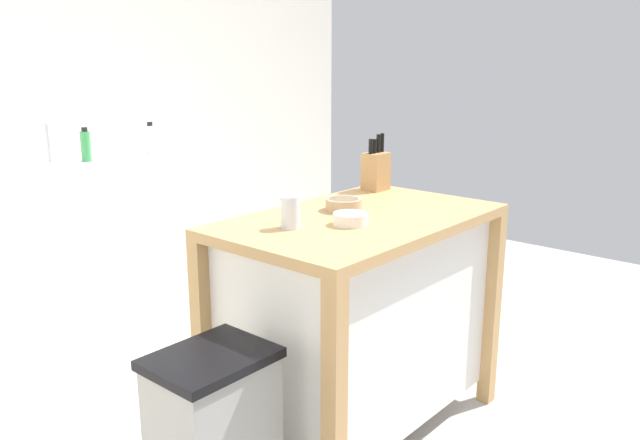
# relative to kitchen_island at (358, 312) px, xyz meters

# --- Properties ---
(wall_back) EXTENTS (5.24, 0.10, 2.60)m
(wall_back) POSITION_rel_kitchen_island_xyz_m (-0.09, 2.30, 0.80)
(wall_back) COLOR silver
(wall_back) RESTS_ON ground
(kitchen_island) EXTENTS (1.12, 0.69, 0.89)m
(kitchen_island) POSITION_rel_kitchen_island_xyz_m (0.00, 0.00, 0.00)
(kitchen_island) COLOR tan
(kitchen_island) RESTS_ON ground
(knife_block) EXTENTS (0.11, 0.09, 0.25)m
(knife_block) POSITION_rel_kitchen_island_xyz_m (0.44, 0.25, 0.48)
(knife_block) COLOR #AD7F4C
(knife_block) RESTS_ON kitchen_island
(bowl_stoneware_deep) EXTENTS (0.13, 0.13, 0.04)m
(bowl_stoneware_deep) POSITION_rel_kitchen_island_xyz_m (-0.13, -0.06, 0.42)
(bowl_stoneware_deep) COLOR silver
(bowl_stoneware_deep) RESTS_ON kitchen_island
(bowl_ceramic_wide) EXTENTS (0.14, 0.14, 0.05)m
(bowl_ceramic_wide) POSITION_rel_kitchen_island_xyz_m (0.03, 0.10, 0.42)
(bowl_ceramic_wide) COLOR tan
(bowl_ceramic_wide) RESTS_ON kitchen_island
(drinking_cup) EXTENTS (0.07, 0.07, 0.12)m
(drinking_cup) POSITION_rel_kitchen_island_xyz_m (-0.30, 0.08, 0.45)
(drinking_cup) COLOR silver
(drinking_cup) RESTS_ON kitchen_island
(sink_counter) EXTENTS (1.84, 0.60, 0.90)m
(sink_counter) POSITION_rel_kitchen_island_xyz_m (-0.16, 1.95, -0.05)
(sink_counter) COLOR white
(sink_counter) RESTS_ON ground
(sink_faucet) EXTENTS (0.02, 0.02, 0.22)m
(sink_faucet) POSITION_rel_kitchen_island_xyz_m (-0.16, 2.09, 0.51)
(sink_faucet) COLOR #B7BCC1
(sink_faucet) RESTS_ON sink_counter
(bottle_dish_soap) EXTENTS (0.06, 0.06, 0.19)m
(bottle_dish_soap) POSITION_rel_kitchen_island_xyz_m (0.42, 1.94, 0.49)
(bottle_dish_soap) COLOR white
(bottle_dish_soap) RESTS_ON sink_counter
(bottle_spray_cleaner) EXTENTS (0.06, 0.06, 0.19)m
(bottle_spray_cleaner) POSITION_rel_kitchen_island_xyz_m (-0.01, 1.95, 0.49)
(bottle_spray_cleaner) COLOR green
(bottle_spray_cleaner) RESTS_ON sink_counter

